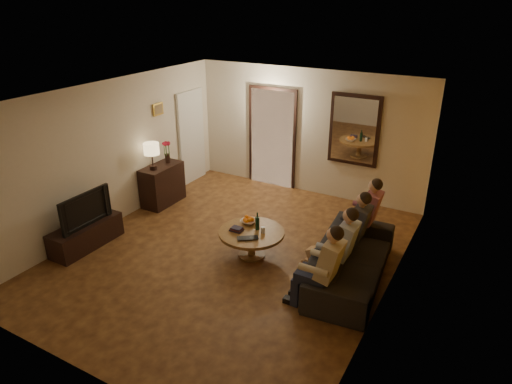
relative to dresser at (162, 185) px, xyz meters
The scene contains 33 objects.
floor 2.49m from the dresser, 23.73° to the right, with size 5.00×6.00×0.01m, color #412111.
ceiling 3.30m from the dresser, 23.73° to the right, with size 5.00×6.00×0.01m, color white.
back_wall 3.15m from the dresser, 41.79° to the left, with size 5.00×0.02×2.60m, color beige.
front_wall 4.67m from the dresser, 60.58° to the right, with size 5.00×0.02×2.60m, color beige.
left_wall 1.36m from the dresser, 104.18° to the right, with size 0.02×6.00×2.60m, color beige.
right_wall 4.93m from the dresser, 11.76° to the right, with size 0.02×6.00×2.60m, color beige.
orange_accent 4.92m from the dresser, 11.79° to the right, with size 0.01×6.00×2.60m, color orange.
kitchen_doorway 2.55m from the dresser, 53.93° to the left, with size 1.00×0.06×2.10m, color #FFE0A5.
door_trim 2.54m from the dresser, 53.79° to the left, with size 1.12×0.04×2.22m, color black.
fridge_glimpse 2.67m from the dresser, 49.58° to the left, with size 0.45×0.03×1.70m, color silver.
mirror_frame 3.96m from the dresser, 31.23° to the left, with size 1.00×0.05×1.40m, color black.
mirror_glass 3.94m from the dresser, 30.84° to the left, with size 0.86×0.02×1.26m, color white.
white_door 1.46m from the dresser, 99.10° to the left, with size 0.06×0.85×2.04m, color white.
framed_art 1.50m from the dresser, 125.29° to the left, with size 0.03×0.28×0.24m, color #B28C33.
art_canvas 1.50m from the dresser, 123.41° to the left, with size 0.01×0.22×0.18m, color brown.
dresser is the anchor object (origin of this frame).
table_lamp 0.71m from the dresser, 90.00° to the right, with size 0.30×0.30×0.54m, color beige, non-canonical shape.
flower_vase 0.66m from the dresser, 90.00° to the left, with size 0.14×0.14×0.44m, color #B5132E, non-canonical shape.
tv_stand 2.00m from the dresser, 90.00° to the right, with size 0.45×1.26×0.42m, color black.
tv 2.01m from the dresser, 90.00° to the right, with size 0.13×1.00×0.57m, color black.
sofa 4.27m from the dresser, ahead, with size 0.89×2.28×0.67m, color black.
person_a 4.42m from the dresser, 21.64° to the right, with size 0.60×0.40×1.20m, color tan, non-canonical shape.
person_b 4.24m from the dresser, 14.06° to the right, with size 0.60×0.40×1.20m, color tan, non-canonical shape.
person_c 4.13m from the dresser, ahead, with size 0.60×0.40×1.20m, color tan, non-canonical shape.
person_d 4.11m from the dresser, ahead, with size 0.60×0.40×1.20m, color tan, non-canonical shape.
dog 3.80m from the dresser, 11.15° to the right, with size 0.56×0.24×0.56m, color #A9704E, non-canonical shape.
coffee_table 2.74m from the dresser, 19.13° to the right, with size 1.05×1.05×0.45m, color brown.
bowl 2.50m from the dresser, 15.71° to the right, with size 0.26×0.26×0.06m, color white.
oranges 2.50m from the dresser, 15.71° to the right, with size 0.20×0.20×0.08m, color orange, non-canonical shape.
wine_bottle 2.76m from the dresser, 16.82° to the right, with size 0.07×0.07×0.31m, color black, non-canonical shape.
wine_glass 2.89m from the dresser, 17.03° to the right, with size 0.06×0.06×0.10m, color silver.
book_stack 2.57m from the dresser, 22.85° to the right, with size 0.20×0.15×0.07m, color black, non-canonical shape.
laptop 2.93m from the dresser, 23.67° to the right, with size 0.33×0.21×0.03m, color black.
Camera 1 is at (3.54, -5.47, 3.95)m, focal length 32.00 mm.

